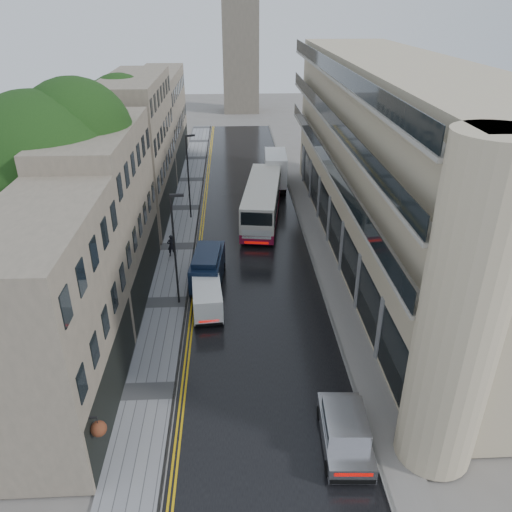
{
  "coord_description": "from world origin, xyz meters",
  "views": [
    {
      "loc": [
        -1.43,
        -8.58,
        17.74
      ],
      "look_at": [
        -0.1,
        18.0,
        3.98
      ],
      "focal_mm": 35.0,
      "sensor_mm": 36.0,
      "label": 1
    }
  ],
  "objects_px": {
    "silver_hatchback": "(329,460)",
    "lamp_post_near": "(175,251)",
    "navy_van": "(191,278)",
    "tree_near": "(48,202)",
    "cream_bus": "(244,216)",
    "tree_far": "(103,153)",
    "lamp_post_far": "(188,178)",
    "pedestrian": "(171,246)",
    "white_van": "(195,311)",
    "white_lorry": "(266,174)"
  },
  "relations": [
    {
      "from": "navy_van",
      "to": "tree_near",
      "type": "bearing_deg",
      "value": -172.93
    },
    {
      "from": "lamp_post_near",
      "to": "lamp_post_far",
      "type": "bearing_deg",
      "value": 89.96
    },
    {
      "from": "tree_far",
      "to": "white_van",
      "type": "distance_m",
      "value": 18.95
    },
    {
      "from": "navy_van",
      "to": "lamp_post_near",
      "type": "distance_m",
      "value": 2.9
    },
    {
      "from": "lamp_post_near",
      "to": "lamp_post_far",
      "type": "relative_size",
      "value": 1.0
    },
    {
      "from": "lamp_post_far",
      "to": "silver_hatchback",
      "type": "bearing_deg",
      "value": -96.84
    },
    {
      "from": "lamp_post_far",
      "to": "white_lorry",
      "type": "bearing_deg",
      "value": 20.43
    },
    {
      "from": "white_lorry",
      "to": "lamp_post_near",
      "type": "relative_size",
      "value": 0.96
    },
    {
      "from": "white_van",
      "to": "lamp_post_near",
      "type": "bearing_deg",
      "value": 112.44
    },
    {
      "from": "silver_hatchback",
      "to": "tree_near",
      "type": "bearing_deg",
      "value": 138.94
    },
    {
      "from": "lamp_post_near",
      "to": "pedestrian",
      "type": "bearing_deg",
      "value": 98.72
    },
    {
      "from": "silver_hatchback",
      "to": "lamp_post_far",
      "type": "relative_size",
      "value": 0.61
    },
    {
      "from": "white_lorry",
      "to": "silver_hatchback",
      "type": "distance_m",
      "value": 34.44
    },
    {
      "from": "tree_far",
      "to": "cream_bus",
      "type": "height_order",
      "value": "tree_far"
    },
    {
      "from": "tree_near",
      "to": "tree_far",
      "type": "height_order",
      "value": "tree_near"
    },
    {
      "from": "tree_far",
      "to": "lamp_post_far",
      "type": "relative_size",
      "value": 1.68
    },
    {
      "from": "silver_hatchback",
      "to": "pedestrian",
      "type": "relative_size",
      "value": 2.57
    },
    {
      "from": "silver_hatchback",
      "to": "lamp_post_near",
      "type": "distance_m",
      "value": 15.71
    },
    {
      "from": "tree_near",
      "to": "pedestrian",
      "type": "xyz_separation_m",
      "value": [
        6.33,
        5.84,
        -5.95
      ]
    },
    {
      "from": "cream_bus",
      "to": "navy_van",
      "type": "xyz_separation_m",
      "value": [
        -3.8,
        -9.55,
        -0.4
      ]
    },
    {
      "from": "silver_hatchback",
      "to": "white_van",
      "type": "distance_m",
      "value": 12.79
    },
    {
      "from": "lamp_post_near",
      "to": "tree_near",
      "type": "bearing_deg",
      "value": 172.9
    },
    {
      "from": "pedestrian",
      "to": "cream_bus",
      "type": "bearing_deg",
      "value": -162.47
    },
    {
      "from": "tree_far",
      "to": "navy_van",
      "type": "bearing_deg",
      "value": -58.16
    },
    {
      "from": "white_van",
      "to": "tree_near",
      "type": "bearing_deg",
      "value": 154.95
    },
    {
      "from": "cream_bus",
      "to": "white_van",
      "type": "height_order",
      "value": "cream_bus"
    },
    {
      "from": "lamp_post_near",
      "to": "white_van",
      "type": "bearing_deg",
      "value": -63.39
    },
    {
      "from": "silver_hatchback",
      "to": "navy_van",
      "type": "distance_m",
      "value": 16.09
    },
    {
      "from": "pedestrian",
      "to": "lamp_post_far",
      "type": "distance_m",
      "value": 8.13
    },
    {
      "from": "tree_far",
      "to": "navy_van",
      "type": "xyz_separation_m",
      "value": [
        7.9,
        -12.72,
        -4.96
      ]
    },
    {
      "from": "cream_bus",
      "to": "white_van",
      "type": "bearing_deg",
      "value": -96.67
    },
    {
      "from": "tree_far",
      "to": "pedestrian",
      "type": "height_order",
      "value": "tree_far"
    },
    {
      "from": "cream_bus",
      "to": "tree_far",
      "type": "bearing_deg",
      "value": 172.68
    },
    {
      "from": "silver_hatchback",
      "to": "lamp_post_near",
      "type": "relative_size",
      "value": 0.6
    },
    {
      "from": "tree_far",
      "to": "silver_hatchback",
      "type": "distance_m",
      "value": 31.45
    },
    {
      "from": "white_van",
      "to": "lamp_post_far",
      "type": "relative_size",
      "value": 0.55
    },
    {
      "from": "pedestrian",
      "to": "navy_van",
      "type": "bearing_deg",
      "value": 91.04
    },
    {
      "from": "tree_far",
      "to": "pedestrian",
      "type": "distance_m",
      "value": 10.73
    },
    {
      "from": "silver_hatchback",
      "to": "pedestrian",
      "type": "distance_m",
      "value": 21.93
    },
    {
      "from": "tree_far",
      "to": "white_van",
      "type": "xyz_separation_m",
      "value": [
        8.34,
        -16.18,
        -5.28
      ]
    },
    {
      "from": "tree_near",
      "to": "lamp_post_near",
      "type": "xyz_separation_m",
      "value": [
        7.43,
        -0.84,
        -3.11
      ]
    },
    {
      "from": "silver_hatchback",
      "to": "cream_bus",
      "type": "bearing_deg",
      "value": 99.73
    },
    {
      "from": "cream_bus",
      "to": "pedestrian",
      "type": "relative_size",
      "value": 6.91
    },
    {
      "from": "cream_bus",
      "to": "lamp_post_near",
      "type": "distance_m",
      "value": 11.81
    },
    {
      "from": "pedestrian",
      "to": "lamp_post_near",
      "type": "bearing_deg",
      "value": 81.79
    },
    {
      "from": "silver_hatchback",
      "to": "lamp_post_far",
      "type": "bearing_deg",
      "value": 108.3
    },
    {
      "from": "cream_bus",
      "to": "navy_van",
      "type": "bearing_deg",
      "value": -103.88
    },
    {
      "from": "tree_near",
      "to": "white_lorry",
      "type": "distance_m",
      "value": 25.26
    },
    {
      "from": "tree_near",
      "to": "navy_van",
      "type": "height_order",
      "value": "tree_near"
    },
    {
      "from": "white_van",
      "to": "silver_hatchback",
      "type": "bearing_deg",
      "value": -66.07
    }
  ]
}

